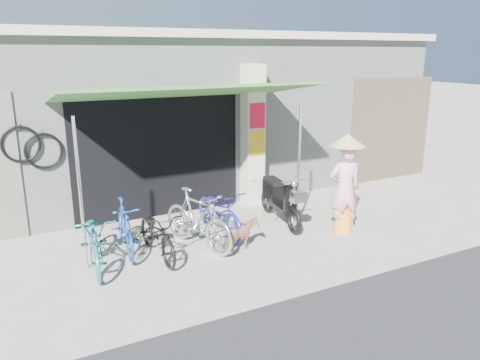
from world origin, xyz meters
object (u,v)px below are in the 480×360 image
bike_blue (125,227)px  bike_silver (197,219)px  bike_black (158,234)px  moped (279,199)px  bike_teal (95,240)px  nun (345,185)px  street_dog (242,236)px  bike_navy (219,211)px

bike_blue → bike_silver: size_ratio=0.88×
bike_black → bike_silver: bearing=3.9°
moped → bike_teal: bearing=-165.4°
bike_teal → bike_blue: (0.54, 0.32, 0.00)m
bike_black → nun: 3.46m
street_dog → bike_black: bearing=51.9°
bike_navy → nun: bearing=-27.6°
bike_silver → bike_navy: bearing=15.3°
bike_blue → bike_black: (0.42, -0.42, -0.04)m
bike_black → moped: 2.66m
street_dog → moped: moped is taller
street_dog → moped: (1.31, 0.93, 0.19)m
bike_teal → nun: (4.34, -0.60, 0.46)m
bike_teal → bike_black: (0.96, -0.10, -0.04)m
bike_black → bike_navy: size_ratio=0.93×
bike_teal → moped: moped is taller
bike_navy → bike_blue: bearing=178.8°
bike_blue → bike_silver: bike_silver is taller
moped → nun: nun is taller
bike_silver → nun: (2.65, -0.58, 0.40)m
street_dog → moped: 1.62m
bike_blue → bike_navy: size_ratio=0.91×
bike_silver → bike_navy: (0.59, 0.38, -0.07)m
bike_black → nun: bearing=-10.7°
bike_silver → bike_navy: 0.70m
nun → bike_silver: bearing=1.8°
bike_blue → nun: bearing=-8.0°
bike_navy → moped: moped is taller
moped → nun: (0.77, -1.00, 0.44)m
bike_teal → bike_navy: bearing=16.1°
bike_blue → moped: bearing=7.1°
moped → nun: bearing=-44.2°
bike_silver → moped: 1.93m
bike_blue → street_dog: bearing=-20.6°
bike_black → bike_silver: size_ratio=0.91×
bike_teal → street_dog: 2.33m
bike_teal → bike_navy: 2.31m
bike_blue → nun: (3.80, -0.92, 0.46)m
bike_black → moped: moped is taller
bike_navy → moped: size_ratio=0.92×
bike_blue → nun: size_ratio=0.81×
bike_black → nun: nun is taller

